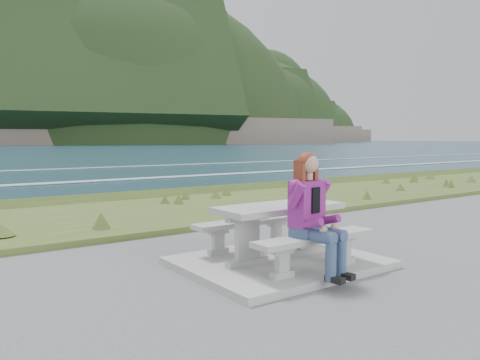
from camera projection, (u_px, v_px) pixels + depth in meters
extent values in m
cube|color=#9E9E99|center=(279.00, 262.00, 6.43)|extent=(2.60, 2.10, 0.10)
cube|color=#9E9E99|center=(247.00, 262.00, 6.11)|extent=(0.62, 0.12, 0.08)
cube|color=#9E9E99|center=(247.00, 240.00, 6.09)|extent=(0.34, 0.09, 0.51)
cube|color=#9E9E99|center=(247.00, 217.00, 6.06)|extent=(0.62, 0.12, 0.08)
cube|color=#9E9E99|center=(307.00, 251.00, 6.74)|extent=(0.62, 0.12, 0.08)
cube|color=#9E9E99|center=(308.00, 230.00, 6.71)|extent=(0.34, 0.09, 0.51)
cube|color=#9E9E99|center=(308.00, 210.00, 6.69)|extent=(0.62, 0.12, 0.08)
cube|color=#9E9E99|center=(279.00, 208.00, 6.37)|extent=(1.80, 0.75, 0.08)
cube|color=#9E9E99|center=(282.00, 274.00, 5.54)|extent=(0.30, 0.12, 0.08)
cube|color=#9E9E99|center=(282.00, 262.00, 5.53)|extent=(0.17, 0.09, 0.22)
cube|color=#9E9E99|center=(282.00, 250.00, 5.52)|extent=(0.30, 0.12, 0.08)
cube|color=#9E9E99|center=(344.00, 261.00, 6.17)|extent=(0.30, 0.12, 0.08)
cube|color=#9E9E99|center=(345.00, 250.00, 6.16)|extent=(0.17, 0.09, 0.22)
cube|color=#9E9E99|center=(345.00, 238.00, 6.14)|extent=(0.30, 0.12, 0.08)
cube|color=#9E9E99|center=(315.00, 238.00, 5.82)|extent=(1.80, 0.35, 0.07)
cube|color=#9E9E99|center=(218.00, 252.00, 6.68)|extent=(0.30, 0.12, 0.08)
cube|color=#9E9E99|center=(218.00, 241.00, 6.67)|extent=(0.17, 0.09, 0.22)
cube|color=#9E9E99|center=(218.00, 231.00, 6.65)|extent=(0.30, 0.12, 0.08)
cube|color=#9E9E99|center=(276.00, 242.00, 7.30)|extent=(0.30, 0.12, 0.08)
cube|color=#9E9E99|center=(276.00, 232.00, 7.29)|extent=(0.17, 0.09, 0.22)
cube|color=#9E9E99|center=(276.00, 223.00, 7.28)|extent=(0.30, 0.12, 0.08)
cube|color=#9E9E99|center=(248.00, 222.00, 6.96)|extent=(1.80, 0.35, 0.07)
cube|color=#2E4B1C|center=(134.00, 217.00, 10.49)|extent=(160.00, 4.50, 0.22)
cube|color=brown|center=(93.00, 203.00, 12.84)|extent=(160.00, 0.80, 2.20)
cube|color=silver|center=(42.00, 230.00, 17.94)|extent=(220.00, 3.00, 0.06)
cube|color=silver|center=(6.00, 206.00, 24.42)|extent=(220.00, 2.00, 0.06)
cube|color=brown|center=(126.00, 132.00, 348.60)|extent=(296.14, 193.70, 18.00)
ellipsoid|color=black|center=(125.00, 128.00, 348.34)|extent=(311.77, 210.10, 212.88)
cube|color=brown|center=(255.00, 134.00, 531.56)|extent=(224.66, 148.06, 18.00)
ellipsoid|color=black|center=(255.00, 132.00, 531.30)|extent=(236.23, 161.33, 162.79)
cube|color=brown|center=(299.00, 136.00, 705.27)|extent=(197.87, 126.05, 18.00)
ellipsoid|color=black|center=(299.00, 134.00, 705.01)|extent=(207.79, 137.80, 118.96)
cube|color=#324C6F|center=(323.00, 253.00, 5.60)|extent=(0.50, 0.80, 0.57)
cube|color=#811B75|center=(307.00, 203.00, 5.73)|extent=(0.47, 0.31, 0.56)
sphere|color=tan|center=(309.00, 164.00, 5.67)|extent=(0.24, 0.24, 0.24)
sphere|color=#592614|center=(307.00, 163.00, 5.69)|extent=(0.26, 0.26, 0.26)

